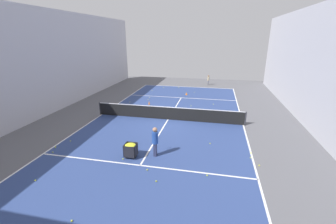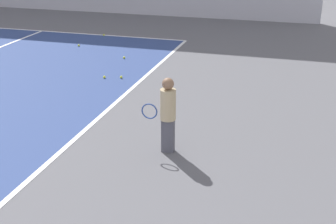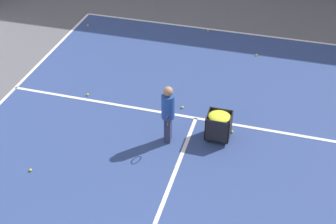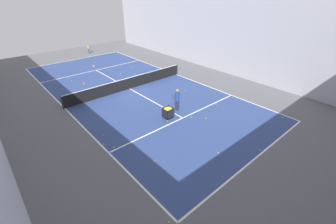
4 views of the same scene
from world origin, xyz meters
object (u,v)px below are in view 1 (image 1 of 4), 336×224
(player_near_baseline, at_px, (208,79))
(training_cone_0, at_px, (186,94))
(ball_cart, at_px, (131,148))
(training_cone_1, at_px, (149,103))
(coach_at_net, at_px, (155,140))
(tennis_net, at_px, (168,113))

(player_near_baseline, distance_m, training_cone_0, 6.33)
(ball_cart, height_order, training_cone_1, ball_cart)
(coach_at_net, distance_m, ball_cart, 1.38)
(coach_at_net, bearing_deg, training_cone_1, 14.60)
(tennis_net, bearing_deg, player_near_baseline, -100.12)
(ball_cart, bearing_deg, tennis_net, -97.07)
(player_near_baseline, bearing_deg, ball_cart, -10.18)
(tennis_net, distance_m, training_cone_0, 8.14)
(tennis_net, xyz_separation_m, coach_at_net, (-0.49, 5.62, 0.41))
(player_near_baseline, height_order, ball_cart, player_near_baseline)
(player_near_baseline, bearing_deg, training_cone_1, -27.38)
(tennis_net, distance_m, player_near_baseline, 14.27)
(tennis_net, relative_size, player_near_baseline, 8.68)
(tennis_net, height_order, training_cone_1, tennis_net)
(player_near_baseline, xyz_separation_m, training_cone_1, (5.15, 10.37, -0.61))
(tennis_net, bearing_deg, training_cone_1, -54.30)
(player_near_baseline, bearing_deg, tennis_net, -11.09)
(player_near_baseline, distance_m, ball_cart, 20.37)
(player_near_baseline, xyz_separation_m, ball_cart, (3.26, 20.10, -0.21))
(ball_cart, relative_size, training_cone_0, 2.88)
(tennis_net, bearing_deg, ball_cart, 82.93)
(training_cone_0, distance_m, training_cone_1, 5.37)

